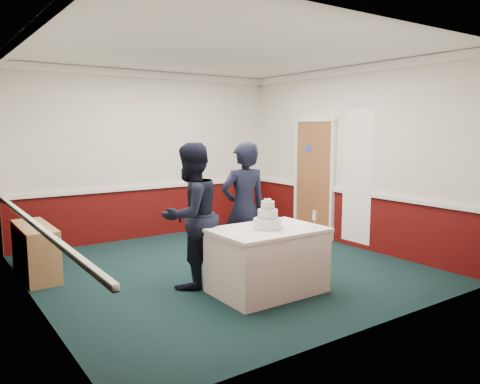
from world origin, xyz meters
TOP-DOWN VIEW (x-y plane):
  - ground at (0.00, 0.00)m, footprint 5.00×5.00m
  - room_shell at (0.08, 0.61)m, footprint 5.00×5.00m
  - sideboard at (-2.28, 1.17)m, footprint 0.41×1.20m
  - cake_table at (-0.09, -1.09)m, footprint 1.32×0.92m
  - wedding_cake at (-0.09, -1.09)m, footprint 0.35×0.35m
  - cake_knife at (-0.12, -1.29)m, footprint 0.03×0.22m
  - champagne_flute at (0.41, -1.37)m, footprint 0.05×0.05m
  - person_man at (-0.74, -0.38)m, footprint 1.04×0.91m
  - person_woman at (0.06, -0.37)m, footprint 0.72×0.53m

SIDE VIEW (x-z plane):
  - ground at x=0.00m, z-range 0.00..0.00m
  - sideboard at x=-2.28m, z-range 0.00..0.70m
  - cake_table at x=-0.09m, z-range 0.01..0.80m
  - cake_knife at x=-0.12m, z-range 0.79..0.79m
  - wedding_cake at x=-0.09m, z-range 0.72..1.08m
  - person_woman at x=0.06m, z-range 0.00..1.81m
  - person_man at x=-0.74m, z-range 0.00..1.81m
  - champagne_flute at x=0.41m, z-range 0.83..1.03m
  - room_shell at x=0.08m, z-range 0.47..3.47m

